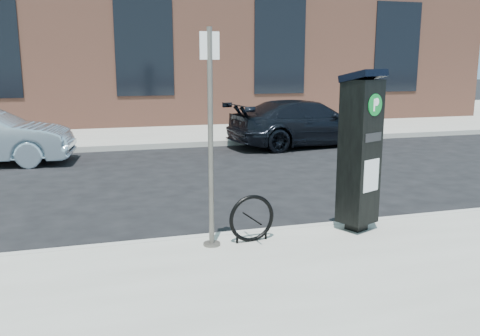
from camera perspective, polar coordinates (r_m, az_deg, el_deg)
name	(u,v)px	position (r m, az deg, el deg)	size (l,w,h in m)	color
ground	(244,242)	(6.92, 0.46, -8.28)	(120.00, 120.00, 0.00)	black
sidewalk_far	(142,123)	(20.44, -10.98, 5.01)	(60.00, 12.00, 0.15)	gray
curb_near	(245,237)	(6.88, 0.51, -7.74)	(60.00, 0.12, 0.16)	#9E9B93
curb_far	(162,146)	(14.55, -8.70, 2.47)	(60.00, 0.12, 0.16)	#9E9B93
building	(131,22)	(23.37, -12.12, 15.77)	(28.00, 10.05, 8.25)	#8F5441
parking_kiosk	(360,150)	(6.86, 13.32, 2.02)	(0.63, 0.60, 2.14)	black
sign_pole	(211,141)	(6.05, -3.32, 3.00)	(0.23, 0.21, 2.62)	#5C5751
bike_rack	(252,219)	(6.41, 1.33, -5.70)	(0.61, 0.12, 0.61)	black
car_dark	(306,123)	(14.92, 7.37, 5.04)	(1.87, 4.61, 1.34)	black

